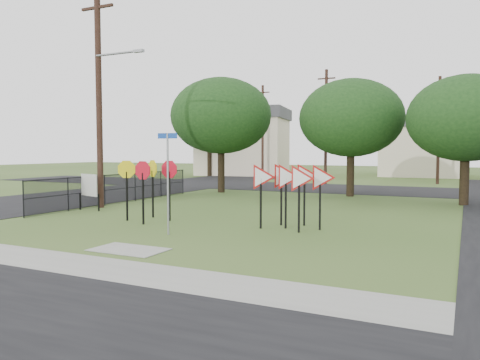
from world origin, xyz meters
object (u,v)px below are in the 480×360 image
at_px(stop_sign_cluster, 148,175).
at_px(info_board, 89,186).
at_px(yield_sign_cluster, 292,180).
at_px(street_name_sign, 168,177).

height_order(stop_sign_cluster, info_board, stop_sign_cluster).
xyz_separation_m(stop_sign_cluster, yield_sign_cluster, (5.49, 0.75, -0.06)).
relative_size(stop_sign_cluster, info_board, 1.42).
bearing_deg(yield_sign_cluster, street_name_sign, -137.35).
relative_size(street_name_sign, info_board, 1.98).
xyz_separation_m(street_name_sign, yield_sign_cluster, (3.11, 2.86, -0.16)).
bearing_deg(stop_sign_cluster, street_name_sign, -41.70).
relative_size(yield_sign_cluster, info_board, 1.77).
relative_size(street_name_sign, stop_sign_cluster, 1.39).
xyz_separation_m(street_name_sign, info_board, (-6.62, 3.45, -0.76)).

